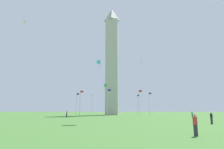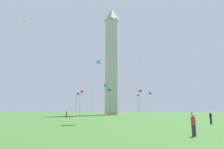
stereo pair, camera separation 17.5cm
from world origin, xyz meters
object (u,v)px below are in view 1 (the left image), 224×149
person_teal_shirt (192,114)px  kite_white_diamond (25,22)px  flagpole_s (76,103)px  flagpole_nw (139,101)px  obelisk_monument (112,59)px  flagpole_e (115,104)px  flagpole_sw (80,102)px  flagpole_se (92,104)px  person_black_shirt (211,118)px  kite_blue_diamond (141,59)px  kite_green_delta (105,86)px  flagpole_n (149,102)px  flagpole_ne (137,103)px  flagpole_w (108,101)px  kite_cyan_delta (99,63)px  person_purple_shirt (67,114)px  person_red_shirt (195,125)px

person_teal_shirt → kite_white_diamond: kite_white_diamond is taller
flagpole_s → flagpole_nw: bearing=-22.5°
obelisk_monument → flagpole_e: (0.06, 14.46, -17.62)m
obelisk_monument → flagpole_sw: 22.77m
flagpole_se → person_black_shirt: 65.80m
kite_blue_diamond → kite_green_delta: bearing=137.2°
flagpole_se → kite_green_delta: kite_green_delta is taller
flagpole_se → flagpole_s: (-4.23, -10.22, 0.00)m
flagpole_n → kite_white_diamond: bearing=-157.9°
kite_green_delta → flagpole_ne: bearing=54.8°
obelisk_monument → flagpole_s: (-14.40, 0.00, -17.62)m
flagpole_w → person_teal_shirt: 25.32m
kite_cyan_delta → kite_white_diamond: kite_white_diamond is taller
obelisk_monument → flagpole_e: size_ratio=5.13×
obelisk_monument → flagpole_s: 22.76m
flagpole_se → kite_white_diamond: kite_white_diamond is taller
flagpole_se → person_black_shirt: (28.70, -59.08, -3.96)m
flagpole_w → kite_white_diamond: (-28.81, -3.07, 27.34)m
person_purple_shirt → kite_green_delta: bearing=-21.7°
kite_green_delta → flagpole_s: bearing=150.0°
kite_green_delta → kite_white_diamond: size_ratio=1.61×
flagpole_nw → person_purple_shirt: size_ratio=5.25×
flagpole_se → kite_white_diamond: bearing=-123.8°
flagpole_ne → kite_cyan_delta: bearing=-115.8°
flagpole_se → kite_green_delta: (8.19, -17.40, 5.79)m
kite_blue_diamond → kite_green_delta: size_ratio=0.70×
flagpole_e → person_teal_shirt: bearing=-56.8°
flagpole_e → kite_blue_diamond: 37.26m
person_black_shirt → person_teal_shirt: person_teal_shirt is taller
person_teal_shirt → person_red_shirt: bearing=82.5°
person_teal_shirt → kite_cyan_delta: (-26.40, 5.83, 16.22)m
flagpole_e → person_black_shirt: size_ratio=5.40×
person_black_shirt → flagpole_s: bearing=45.2°
kite_blue_diamond → flagpole_e: bearing=107.8°
kite_green_delta → flagpole_se: bearing=115.2°
person_red_shirt → person_black_shirt: bearing=-14.2°
flagpole_sw → person_teal_shirt: size_ratio=5.33×
flagpole_nw → person_purple_shirt: flagpole_nw is taller
flagpole_n → person_teal_shirt: size_ratio=5.33×
kite_green_delta → flagpole_e: bearing=84.6°
flagpole_ne → flagpole_s: same height
flagpole_e → flagpole_nw: 26.72m
obelisk_monument → flagpole_e: 22.79m
flagpole_sw → kite_cyan_delta: bearing=-37.9°
kite_green_delta → kite_cyan_delta: bearing=-93.3°
flagpole_nw → person_black_shirt: size_ratio=5.40×
person_black_shirt → person_teal_shirt: size_ratio=0.99×
person_purple_shirt → flagpole_ne: bearing=-30.1°
kite_cyan_delta → flagpole_se: bearing=106.2°
flagpole_n → kite_white_diamond: 54.10m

